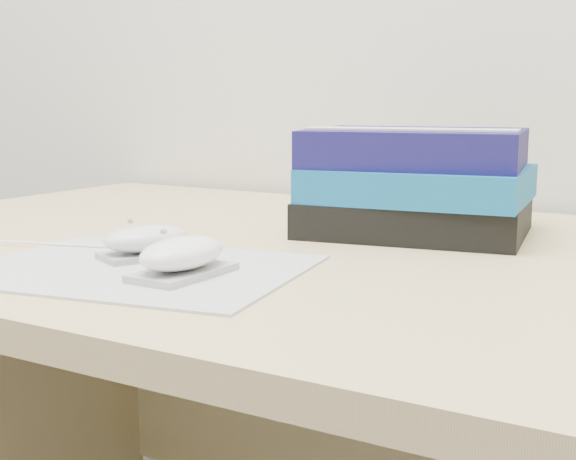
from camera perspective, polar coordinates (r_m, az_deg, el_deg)
The scene contains 7 objects.
desk at distance 1.00m, azimuth 11.56°, elevation -14.60°, with size 1.60×0.80×0.73m.
mousepad at distance 0.81m, azimuth -10.70°, elevation -2.72°, with size 0.32×0.25×0.00m, color #95969D.
mouse_rear at distance 0.85m, azimuth -10.01°, elevation -0.80°, with size 0.09×0.11×0.04m.
mouse_front at distance 0.76m, azimuth -7.51°, elevation -1.87°, with size 0.06×0.11×0.04m.
usb_cable at distance 0.96m, azimuth -17.21°, elevation -0.92°, with size 0.00×0.00×0.23m, color white.
book_stack at distance 1.01m, azimuth 9.16°, elevation 3.36°, with size 0.30×0.25×0.13m.
pouch at distance 1.06m, azimuth 6.46°, elevation 3.03°, with size 0.14×0.12×0.11m.
Camera 1 is at (0.29, 0.78, 0.90)m, focal length 50.00 mm.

